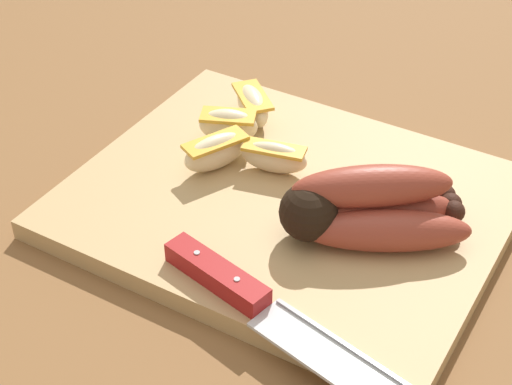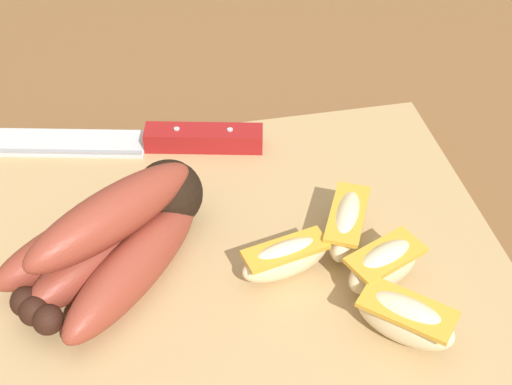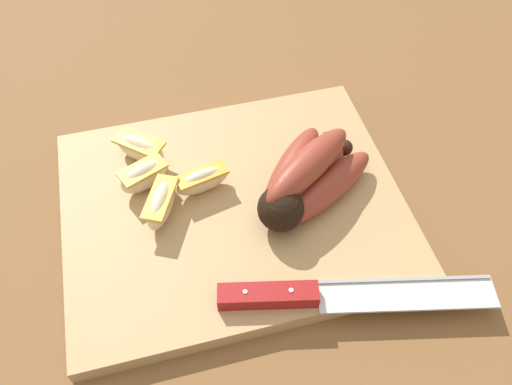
{
  "view_description": "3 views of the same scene",
  "coord_description": "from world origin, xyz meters",
  "px_view_note": "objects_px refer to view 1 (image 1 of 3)",
  "views": [
    {
      "loc": [
        0.27,
        -0.51,
        0.48
      ],
      "look_at": [
        -0.02,
        -0.02,
        0.03
      ],
      "focal_mm": 57.45,
      "sensor_mm": 36.0,
      "label": 1
    },
    {
      "loc": [
        0.05,
        0.35,
        0.4
      ],
      "look_at": [
        -0.02,
        -0.02,
        0.06
      ],
      "focal_mm": 49.27,
      "sensor_mm": 36.0,
      "label": 2
    },
    {
      "loc": [
        -0.07,
        -0.35,
        0.51
      ],
      "look_at": [
        0.02,
        -0.01,
        0.05
      ],
      "focal_mm": 37.22,
      "sensor_mm": 36.0,
      "label": 3
    }
  ],
  "objects_px": {
    "banana_bunch": "(369,207)",
    "apple_wedge_far": "(216,151)",
    "chefs_knife": "(262,306)",
    "apple_wedge_near": "(228,125)",
    "apple_wedge_extra": "(253,105)",
    "apple_wedge_middle": "(274,157)"
  },
  "relations": [
    {
      "from": "banana_bunch",
      "to": "apple_wedge_far",
      "type": "distance_m",
      "value": 0.16
    },
    {
      "from": "apple_wedge_far",
      "to": "apple_wedge_extra",
      "type": "relative_size",
      "value": 1.07
    },
    {
      "from": "chefs_knife",
      "to": "apple_wedge_near",
      "type": "xyz_separation_m",
      "value": [
        -0.15,
        0.19,
        0.01
      ]
    },
    {
      "from": "apple_wedge_near",
      "to": "apple_wedge_extra",
      "type": "xyz_separation_m",
      "value": [
        0.0,
        0.05,
        -0.0
      ]
    },
    {
      "from": "chefs_knife",
      "to": "apple_wedge_far",
      "type": "height_order",
      "value": "apple_wedge_far"
    },
    {
      "from": "apple_wedge_extra",
      "to": "chefs_knife",
      "type": "bearing_deg",
      "value": -57.86
    },
    {
      "from": "banana_bunch",
      "to": "apple_wedge_far",
      "type": "bearing_deg",
      "value": 175.7
    },
    {
      "from": "chefs_knife",
      "to": "apple_wedge_far",
      "type": "xyz_separation_m",
      "value": [
        -0.13,
        0.14,
        0.01
      ]
    },
    {
      "from": "chefs_knife",
      "to": "apple_wedge_near",
      "type": "relative_size",
      "value": 4.4
    },
    {
      "from": "apple_wedge_far",
      "to": "chefs_knife",
      "type": "bearing_deg",
      "value": -46.94
    },
    {
      "from": "apple_wedge_near",
      "to": "chefs_knife",
      "type": "bearing_deg",
      "value": -51.81
    },
    {
      "from": "apple_wedge_middle",
      "to": "chefs_knife",
      "type": "bearing_deg",
      "value": -63.41
    },
    {
      "from": "apple_wedge_near",
      "to": "apple_wedge_extra",
      "type": "bearing_deg",
      "value": 88.56
    },
    {
      "from": "chefs_knife",
      "to": "apple_wedge_far",
      "type": "distance_m",
      "value": 0.2
    },
    {
      "from": "banana_bunch",
      "to": "apple_wedge_middle",
      "type": "xyz_separation_m",
      "value": [
        -0.11,
        0.03,
        -0.01
      ]
    },
    {
      "from": "apple_wedge_middle",
      "to": "apple_wedge_far",
      "type": "bearing_deg",
      "value": -155.94
    },
    {
      "from": "chefs_knife",
      "to": "apple_wedge_near",
      "type": "distance_m",
      "value": 0.24
    },
    {
      "from": "chefs_knife",
      "to": "apple_wedge_middle",
      "type": "height_order",
      "value": "apple_wedge_middle"
    },
    {
      "from": "apple_wedge_extra",
      "to": "apple_wedge_far",
      "type": "bearing_deg",
      "value": -82.12
    },
    {
      "from": "banana_bunch",
      "to": "apple_wedge_extra",
      "type": "bearing_deg",
      "value": 149.94
    },
    {
      "from": "banana_bunch",
      "to": "apple_wedge_far",
      "type": "height_order",
      "value": "banana_bunch"
    },
    {
      "from": "chefs_knife",
      "to": "apple_wedge_extra",
      "type": "bearing_deg",
      "value": 122.14
    }
  ]
}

